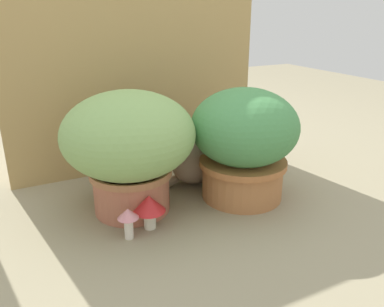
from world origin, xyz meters
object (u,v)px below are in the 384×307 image
leafy_planter (244,141)px  mushroom_ornament_pink (128,218)px  grass_planter (129,144)px  mushroom_ornament_red (149,206)px  cat (200,155)px

leafy_planter → mushroom_ornament_pink: bearing=-169.8°
grass_planter → mushroom_ornament_pink: 0.27m
leafy_planter → mushroom_ornament_red: 0.45m
leafy_planter → cat: (-0.08, 0.21, -0.11)m
grass_planter → mushroom_ornament_pink: grass_planter is taller
cat → mushroom_ornament_pink: bearing=-145.1°
grass_planter → mushroom_ornament_pink: size_ratio=4.39×
cat → mushroom_ornament_red: (-0.34, -0.27, -0.04)m
grass_planter → mushroom_ornament_red: (0.01, -0.15, -0.18)m
grass_planter → cat: bearing=17.8°
leafy_planter → mushroom_ornament_red: (-0.42, -0.06, -0.15)m
leafy_planter → mushroom_ornament_red: bearing=-171.7°
grass_planter → mushroom_ornament_pink: bearing=-112.2°
cat → mushroom_ornament_red: cat is taller
leafy_planter → mushroom_ornament_pink: size_ratio=4.05×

